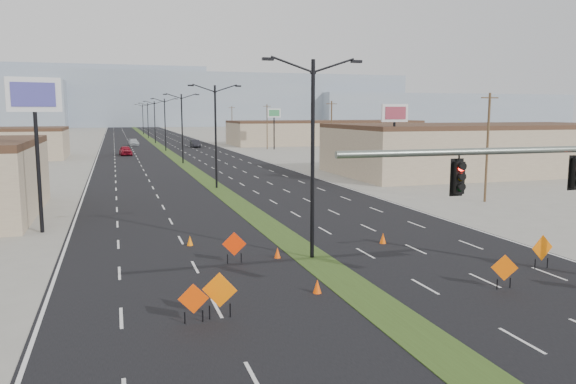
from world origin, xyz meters
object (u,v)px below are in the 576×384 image
object	(u,v)px
construction_sign_3	(504,269)
pole_sign_west	(34,107)
streetlight_0	(313,153)
streetlight_1	(216,133)
streetlight_5	(148,119)
car_left	(126,151)
cone_2	(383,238)
construction_sign_1	(193,300)
streetlight_3	(165,123)
car_mid	(195,144)
car_far	(134,142)
streetlight_2	(182,126)
construction_sign_0	(220,292)
pole_sign_east_near	(395,120)
streetlight_6	(143,118)
cone_0	(317,286)
pole_sign_east_far	(274,117)
cone_1	(277,253)
construction_sign_2	(234,245)
construction_sign_5	(542,249)
streetlight_4	(155,121)
cone_3	(190,241)

from	to	relation	value
construction_sign_3	pole_sign_west	size ratio (longest dim) A/B	0.16
streetlight_0	streetlight_1	bearing A→B (deg)	90.00
streetlight_5	car_left	size ratio (longest dim) A/B	2.06
cone_2	construction_sign_1	bearing A→B (deg)	-142.95
streetlight_1	streetlight_3	world-z (taller)	same
car_mid	car_far	distance (m)	16.05
streetlight_2	car_mid	size ratio (longest dim) A/B	2.09
streetlight_3	streetlight_5	size ratio (longest dim) A/B	1.00
construction_sign_0	construction_sign_1	bearing A→B (deg)	-145.83
streetlight_0	pole_sign_east_near	size ratio (longest dim) A/B	1.21
car_far	streetlight_6	bearing A→B (deg)	82.21
construction_sign_1	cone_0	size ratio (longest dim) A/B	2.40
pole_sign_east_far	streetlight_2	bearing A→B (deg)	-126.92
construction_sign_0	pole_sign_west	world-z (taller)	pole_sign_west
streetlight_0	cone_1	world-z (taller)	streetlight_0
cone_1	streetlight_6	bearing A→B (deg)	89.42
car_left	car_far	size ratio (longest dim) A/B	0.96
car_mid	streetlight_1	bearing A→B (deg)	-96.84
cone_0	streetlight_1	bearing A→B (deg)	87.08
pole_sign_west	construction_sign_0	bearing A→B (deg)	-77.75
streetlight_0	pole_sign_east_far	distance (m)	84.90
car_left	cone_1	xyz separation A→B (m)	(5.95, -74.30, -0.54)
streetlight_2	cone_0	world-z (taller)	streetlight_2
car_far	construction_sign_2	size ratio (longest dim) A/B	3.20
streetlight_5	streetlight_6	world-z (taller)	same
streetlight_5	construction_sign_2	size ratio (longest dim) A/B	6.34
construction_sign_0	construction_sign_5	world-z (taller)	construction_sign_0
streetlight_4	streetlight_5	bearing A→B (deg)	90.00
streetlight_5	construction_sign_5	distance (m)	145.52
streetlight_2	construction_sign_0	size ratio (longest dim) A/B	5.80
streetlight_3	car_left	world-z (taller)	streetlight_3
streetlight_6	car_far	world-z (taller)	streetlight_6
construction_sign_3	streetlight_4	bearing A→B (deg)	115.09
streetlight_1	streetlight_6	distance (m)	140.00
streetlight_6	pole_sign_west	distance (m)	157.77
car_far	cone_1	distance (m)	103.31
car_mid	construction_sign_2	size ratio (longest dim) A/B	3.03
car_left	cone_1	distance (m)	74.54
construction_sign_1	cone_3	bearing A→B (deg)	91.74
construction_sign_0	cone_3	size ratio (longest dim) A/B	2.96
streetlight_3	cone_2	world-z (taller)	streetlight_3
streetlight_3	car_left	size ratio (longest dim) A/B	2.06
car_left	car_mid	size ratio (longest dim) A/B	1.01
pole_sign_west	streetlight_1	bearing A→B (deg)	39.12
streetlight_6	car_mid	size ratio (longest dim) A/B	2.09
cone_0	car_left	bearing A→B (deg)	94.24
streetlight_3	construction_sign_2	size ratio (longest dim) A/B	6.34
streetlight_2	pole_sign_east_far	bearing A→B (deg)	50.97
streetlight_2	construction_sign_2	distance (m)	56.15
construction_sign_2	construction_sign_0	bearing A→B (deg)	-91.55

